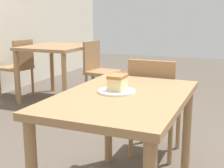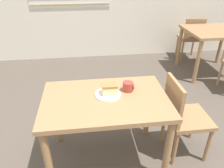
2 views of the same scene
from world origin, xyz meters
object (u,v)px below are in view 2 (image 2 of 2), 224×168
cake_slice (109,89)px  chair_near_window (183,115)px  coffee_mug (128,87)px  dining_table_far (214,37)px  chair_far_opposite (191,37)px  plate (108,94)px  dining_table_near (105,108)px

cake_slice → chair_near_window: bearing=-4.1°
chair_near_window → coffee_mug: bearing=79.2°
coffee_mug → dining_table_far: bearing=42.7°
cake_slice → chair_far_opposite: bearing=50.9°
chair_far_opposite → plate: chair_far_opposite is taller
cake_slice → coffee_mug: 0.18m
dining_table_far → cake_slice: cake_slice is taller
chair_near_window → dining_table_far: bearing=-35.8°
dining_table_near → plate: size_ratio=4.73×
cake_slice → dining_table_near: bearing=-129.2°
chair_near_window → cake_slice: bearing=85.9°
dining_table_far → plate: 2.53m
dining_table_far → cake_slice: size_ratio=6.98×
dining_table_near → chair_near_window: size_ratio=1.30×
plate → cake_slice: (0.01, 0.00, 0.05)m
coffee_mug → cake_slice: bearing=-164.6°
dining_table_far → dining_table_near: bearing=-138.9°
dining_table_far → plate: (-1.92, -1.64, 0.08)m
chair_near_window → cake_slice: 0.75m
dining_table_near → chair_far_opposite: bearing=50.9°
dining_table_near → dining_table_far: 2.58m
dining_table_near → cake_slice: size_ratio=8.27×
chair_far_opposite → coffee_mug: (-1.65, -2.19, 0.29)m
chair_near_window → dining_table_near: bearing=90.2°
chair_near_window → plate: (-0.70, 0.05, 0.26)m
plate → coffee_mug: size_ratio=2.27×
cake_slice → dining_table_far: bearing=40.8°
plate → cake_slice: cake_slice is taller
plate → cake_slice: 0.05m
chair_near_window → plate: 0.74m
dining_table_far → chair_near_window: size_ratio=1.10×
dining_table_far → chair_near_window: 2.09m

